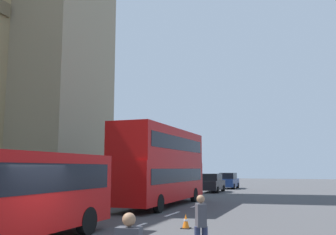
% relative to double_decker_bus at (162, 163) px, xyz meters
% --- Properties ---
extents(double_decker_bus, '(10.88, 2.54, 4.90)m').
position_rel_double_decker_bus_xyz_m(double_decker_bus, '(0.00, 0.00, 0.00)').
color(double_decker_bus, '#B20F0F').
rests_on(double_decker_bus, ground_plane).
extents(sedan_lead, '(4.40, 1.86, 1.85)m').
position_rel_double_decker_bus_xyz_m(sedan_lead, '(14.70, 0.18, -1.80)').
color(sedan_lead, black).
rests_on(sedan_lead, ground_plane).
extents(sedan_trailing, '(4.40, 1.86, 1.85)m').
position_rel_double_decker_bus_xyz_m(sedan_trailing, '(21.74, -0.15, -1.80)').
color(sedan_trailing, navy).
rests_on(sedan_trailing, ground_plane).
extents(traffic_cone_east, '(0.36, 0.36, 0.58)m').
position_rel_double_decker_bus_xyz_m(traffic_cone_east, '(-8.01, -4.07, -2.43)').
color(traffic_cone_east, black).
rests_on(traffic_cone_east, ground_plane).
extents(pedestrian_by_kerb, '(0.47, 0.39, 1.69)m').
position_rel_double_decker_bus_xyz_m(pedestrian_by_kerb, '(-12.82, -6.00, -1.80)').
color(pedestrian_by_kerb, '#262D4C').
rests_on(pedestrian_by_kerb, ground_plane).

